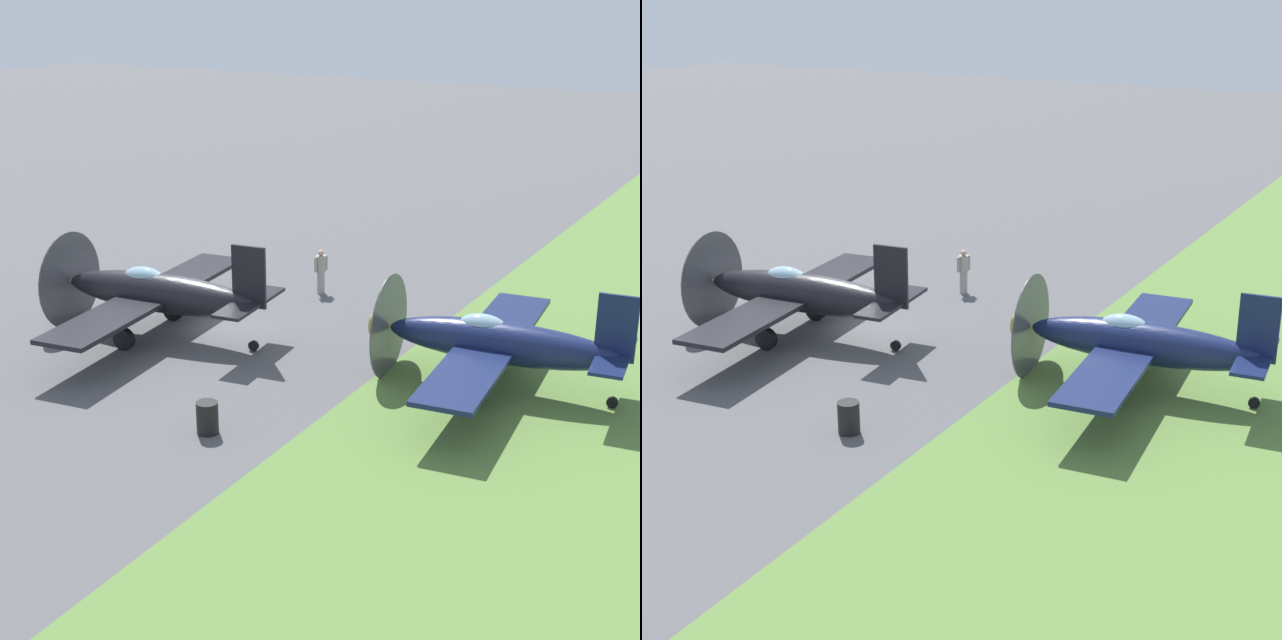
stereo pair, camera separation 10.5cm
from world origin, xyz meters
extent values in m
plane|color=#515154|center=(0.00, 0.00, 0.00)|extent=(160.00, 160.00, 0.00)
cube|color=#567A38|center=(0.00, -12.00, 0.00)|extent=(120.00, 11.00, 0.01)
ellipsoid|color=black|center=(-1.08, 1.38, 1.56)|extent=(2.16, 7.43, 1.34)
cube|color=black|center=(-1.13, 1.80, 1.40)|extent=(10.49, 3.00, 0.15)
cube|color=black|center=(-0.70, -1.94, 2.53)|extent=(0.24, 1.19, 2.05)
cube|color=black|center=(-0.70, -1.94, 1.67)|extent=(3.54, 1.36, 0.11)
cone|color=#B7B24C|center=(-1.53, 5.28, 1.56)|extent=(0.77, 0.83, 0.69)
cylinder|color=#4C4C51|center=(-1.50, 5.07, 1.56)|extent=(3.43, 0.44, 3.45)
ellipsoid|color=#8CB2C6|center=(-1.15, 2.02, 2.03)|extent=(0.92, 1.58, 0.75)
cylinder|color=black|center=(-2.69, 1.73, 0.37)|extent=(0.32, 0.76, 0.73)
cylinder|color=black|center=(-2.69, 1.73, 0.88)|extent=(0.13, 0.13, 1.03)
cylinder|color=black|center=(0.41, 2.09, 0.37)|extent=(0.32, 0.76, 0.73)
cylinder|color=black|center=(0.41, 2.09, 0.88)|extent=(0.13, 0.13, 1.03)
cylinder|color=black|center=(-0.69, -2.05, 0.17)|extent=(0.17, 0.36, 0.34)
ellipsoid|color=#141E47|center=(0.28, -10.18, 1.49)|extent=(1.96, 7.07, 1.27)
cube|color=#141E47|center=(0.24, -9.77, 1.33)|extent=(9.97, 2.71, 0.14)
cube|color=#141E47|center=(0.60, -13.35, 2.41)|extent=(0.21, 1.13, 1.95)
cube|color=#141E47|center=(0.60, -13.35, 1.59)|extent=(3.36, 1.24, 0.10)
cone|color=#B7B24C|center=(-0.09, -6.46, 1.49)|extent=(0.72, 0.78, 0.66)
cylinder|color=#4C4C51|center=(-0.07, -6.66, 1.49)|extent=(3.27, 0.37, 3.28)
ellipsoid|color=#8CB2C6|center=(0.22, -9.57, 1.93)|extent=(0.86, 1.50, 0.72)
cylinder|color=black|center=(-1.25, -9.82, 0.35)|extent=(0.29, 0.72, 0.70)
cylinder|color=black|center=(-1.25, -9.82, 0.84)|extent=(0.12, 0.12, 0.98)
cylinder|color=black|center=(1.71, -9.52, 0.35)|extent=(0.29, 0.72, 0.70)
cylinder|color=black|center=(1.71, -9.52, 0.84)|extent=(0.12, 0.12, 0.98)
cylinder|color=black|center=(0.61, -13.45, 0.16)|extent=(0.16, 0.34, 0.33)
cylinder|color=#9E998E|center=(5.77, -0.96, 0.44)|extent=(0.30, 0.30, 0.88)
cylinder|color=#9E998E|center=(5.77, -0.96, 1.19)|extent=(0.38, 0.38, 0.62)
sphere|color=tan|center=(5.77, -0.96, 1.61)|extent=(0.23, 0.23, 0.23)
cylinder|color=#9E998E|center=(6.01, -1.06, 1.19)|extent=(0.11, 0.11, 0.59)
cylinder|color=#9E998E|center=(5.53, -0.86, 1.19)|extent=(0.11, 0.11, 0.59)
cylinder|color=black|center=(-6.40, -4.30, 0.45)|extent=(0.60, 0.60, 0.90)
camera|label=1|loc=(-25.62, -18.63, 11.73)|focal=54.59mm
camera|label=2|loc=(-25.57, -18.73, 11.73)|focal=54.59mm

